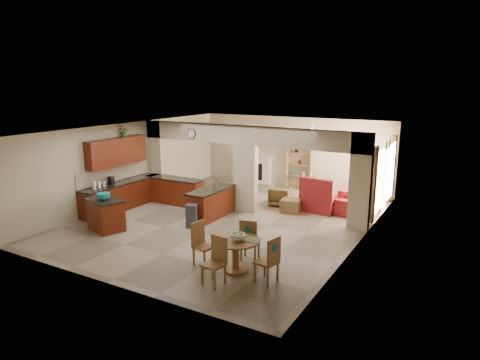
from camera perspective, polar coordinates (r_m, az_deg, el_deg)
The scene contains 39 objects.
floor at distance 13.31m, azimuth -1.40°, elevation -5.21°, with size 10.00×10.00×0.00m, color gray.
ceiling at distance 12.72m, azimuth -1.47°, elevation 6.86°, with size 10.00×10.00×0.00m, color white.
wall_back at distance 17.35m, azimuth 7.15°, elevation 3.72°, with size 8.00×8.00×0.00m, color #C5BA90.
wall_front at distance 9.19m, azimuth -17.84°, elevation -5.09°, with size 8.00×8.00×0.00m, color #C5BA90.
wall_left at distance 15.36m, azimuth -14.32°, elevation 2.23°, with size 10.00×10.00×0.00m, color #C5BA90.
wall_right at distance 11.45m, azimuth 15.97°, elevation -1.44°, with size 10.00×10.00×0.00m, color #C5BA90.
partition_left_pier at distance 15.89m, azimuth -11.05°, elevation 2.74°, with size 0.60×0.25×2.80m, color #C5BA90.
partition_center_pier at distance 13.86m, azimuth 0.71°, elevation 0.23°, with size 0.80×0.25×2.20m, color #C5BA90.
partition_right_pier at distance 12.47m, azimuth 15.75°, elevation -0.28°, with size 0.60×0.25×2.80m, color #C5BA90.
partition_header at distance 13.62m, azimuth 0.73°, elevation 5.99°, with size 8.00×0.25×0.60m, color #C5BA90.
kitchen_counter at distance 14.89m, azimuth -12.72°, elevation -1.71°, with size 2.52×3.29×1.48m.
upper_cabinets at distance 14.60m, azimuth -16.09°, elevation 3.65°, with size 0.35×2.40×0.90m, color #461408.
peninsula at distance 13.40m, azimuth -3.86°, elevation -3.08°, with size 0.70×1.85×0.91m.
wall_clock at distance 14.57m, azimuth -6.50°, elevation 6.16°, with size 0.34×0.34×0.03m, color #4D2A19.
rug at distance 14.59m, azimuth 6.94°, elevation -3.66°, with size 1.60×1.30×0.01m, color brown.
fireplace at distance 18.00m, azimuth 2.18°, elevation 1.60°, with size 1.60×0.35×1.20m.
shelving_unit at distance 17.14m, azimuth 7.95°, elevation 1.88°, with size 1.00×0.32×1.80m, color brown.
window_a at distance 13.70m, azimuth 18.14°, elevation -0.14°, with size 0.02×0.90×1.90m, color white.
window_b at distance 15.33m, azimuth 19.46°, elevation 1.11°, with size 0.02×0.90×1.90m, color white.
glazed_door at distance 14.54m, azimuth 18.80°, elevation -0.06°, with size 0.02×0.70×2.10m, color white.
drape_a_left at distance 13.13m, azimuth 17.43°, elevation -0.64°, with size 0.10×0.28×2.30m, color #3C1A18.
drape_a_right at distance 14.28m, azimuth 18.49°, elevation 0.35°, with size 0.10×0.28×2.30m, color #3C1A18.
drape_b_left at distance 14.76m, azimuth 18.88°, elevation 0.71°, with size 0.10×0.28×2.30m, color #3C1A18.
drape_b_right at distance 15.92m, azimuth 19.72°, elevation 1.50°, with size 0.10×0.28×2.30m, color #3C1A18.
ceiling_fan at distance 14.80m, azimuth 9.66°, elevation 6.60°, with size 1.00×1.00×0.10m, color white.
kitchen_island at distance 12.80m, azimuth -17.45°, elevation -4.42°, with size 1.23×1.03×0.91m.
teal_bowl at distance 12.64m, azimuth -17.77°, elevation -2.10°, with size 0.38×0.38×0.18m, color #127882.
trash_can at distance 12.53m, azimuth -6.45°, elevation -4.93°, with size 0.30×0.26×0.64m, color #2C2C2F.
dining_table at distance 9.62m, azimuth -0.58°, elevation -9.32°, with size 1.10×1.10×0.75m.
fruit_bowl at distance 9.44m, azimuth -0.30°, elevation -7.57°, with size 0.33×0.33×0.18m, color #70B025.
sofa at distance 14.86m, azimuth 16.11°, elevation -2.24°, with size 1.04×2.65×0.77m, color maroon.
chaise at distance 14.35m, azimuth 10.60°, elevation -3.13°, with size 1.15×0.94×0.46m, color maroon.
armchair at distance 14.73m, azimuth 5.35°, elevation -2.18°, with size 0.69×0.71×0.64m, color maroon.
ottoman at distance 14.04m, azimuth 6.82°, elevation -3.41°, with size 0.60×0.60×0.43m, color maroon.
plant at distance 14.77m, azimuth -15.21°, elevation 6.31°, with size 0.34×0.29×0.37m, color #235015.
chair_north at distance 10.15m, azimuth 1.24°, elevation -7.79°, with size 0.50×0.50×1.02m.
chair_east at distance 9.07m, azimuth 3.99°, elevation -10.40°, with size 0.49×0.49×1.02m.
chair_south at distance 9.06m, azimuth -3.20°, elevation -10.43°, with size 0.47×0.47×1.02m.
chair_west at distance 9.98m, azimuth -5.17°, elevation -8.19°, with size 0.49×0.49×1.02m.
Camera 1 is at (6.55, -10.82, 4.14)m, focal length 32.00 mm.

